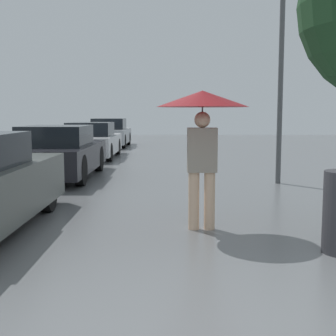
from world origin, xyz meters
TOP-DOWN VIEW (x-y plane):
  - pedestrian at (-0.14, 3.13)m, footprint 1.18×1.18m
  - parked_car_second at (-3.15, 8.05)m, footprint 1.67×4.11m
  - parked_car_third at (-3.18, 13.04)m, footprint 1.66×3.93m
  - parked_car_farthest at (-3.25, 18.57)m, footprint 1.66×3.98m
  - street_lamp at (1.81, 7.17)m, footprint 0.31×0.31m

SIDE VIEW (x-z plane):
  - parked_car_third at x=-3.18m, z-range -0.04..1.16m
  - parked_car_second at x=-3.15m, z-range -0.03..1.19m
  - parked_car_farthest at x=-3.25m, z-range -0.05..1.23m
  - pedestrian at x=-0.14m, z-range 0.60..2.39m
  - street_lamp at x=1.81m, z-range 0.73..5.66m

